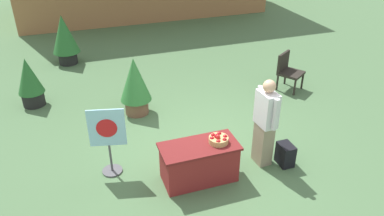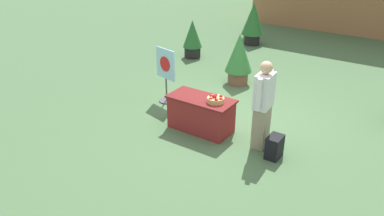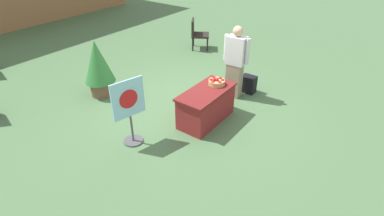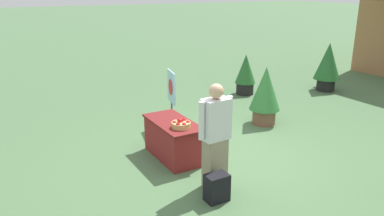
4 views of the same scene
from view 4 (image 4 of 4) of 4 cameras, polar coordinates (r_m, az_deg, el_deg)
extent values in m
plane|color=#4C7047|center=(7.10, 4.14, -7.22)|extent=(120.00, 120.00, 0.00)
cube|color=maroon|center=(6.90, -2.87, -4.97)|extent=(1.25, 0.60, 0.66)
cube|color=maroon|center=(6.77, -2.92, -2.24)|extent=(1.33, 0.64, 0.04)
cylinder|color=tan|center=(6.46, -1.67, -2.59)|extent=(0.33, 0.33, 0.10)
sphere|color=red|center=(6.34, -1.23, -2.58)|extent=(0.08, 0.08, 0.08)
sphere|color=#A30F14|center=(6.44, -0.64, -2.24)|extent=(0.08, 0.08, 0.08)
sphere|color=#A30F14|center=(6.54, -1.17, -1.94)|extent=(0.08, 0.08, 0.08)
sphere|color=red|center=(6.55, -2.03, -1.93)|extent=(0.08, 0.08, 0.08)
sphere|color=red|center=(6.44, -2.71, -2.28)|extent=(0.08, 0.08, 0.08)
sphere|color=#A30F14|center=(6.34, -2.13, -2.59)|extent=(0.08, 0.08, 0.08)
sphere|color=red|center=(6.44, -1.88, -1.95)|extent=(0.08, 0.08, 0.08)
sphere|color=red|center=(6.44, -1.85, -1.96)|extent=(0.08, 0.08, 0.08)
sphere|color=red|center=(6.47, -1.66, -1.87)|extent=(0.08, 0.08, 0.08)
cube|color=gray|center=(5.91, 3.50, -8.32)|extent=(0.26, 0.35, 0.81)
cube|color=silver|center=(5.63, 3.64, -1.70)|extent=(0.29, 0.44, 0.64)
sphere|color=tan|center=(5.49, 3.73, 2.58)|extent=(0.22, 0.22, 0.22)
cylinder|color=silver|center=(5.47, 1.47, -1.96)|extent=(0.09, 0.09, 0.59)
cylinder|color=silver|center=(5.77, 5.71, -0.98)|extent=(0.09, 0.09, 0.59)
cube|color=black|center=(5.63, 3.80, -12.00)|extent=(0.24, 0.34, 0.42)
cylinder|color=#4C4C51|center=(8.47, -3.06, -2.80)|extent=(0.36, 0.36, 0.03)
cylinder|color=#4C4C51|center=(8.37, -3.09, -0.95)|extent=(0.04, 0.04, 0.55)
cube|color=#99D1EA|center=(8.19, -3.16, 3.21)|extent=(0.62, 0.17, 0.71)
cylinder|color=red|center=(8.19, -3.30, 3.20)|extent=(0.34, 0.09, 0.35)
cylinder|color=brown|center=(8.77, 10.89, -1.26)|extent=(0.52, 0.52, 0.35)
cone|color=#337A38|center=(8.58, 11.15, 2.95)|extent=(0.70, 0.70, 0.99)
cylinder|color=black|center=(12.11, 19.68, 3.37)|extent=(0.53, 0.53, 0.36)
cone|color=#28662D|center=(11.96, 20.04, 6.73)|extent=(0.77, 0.77, 1.09)
cylinder|color=black|center=(11.13, 8.05, 2.98)|extent=(0.51, 0.51, 0.34)
cone|color=#28662D|center=(11.00, 8.19, 5.94)|extent=(0.59, 0.59, 0.84)
camera|label=1|loc=(7.81, -48.18, 22.04)|focal=35.00mm
camera|label=2|loc=(3.52, -87.29, 13.03)|focal=35.00mm
camera|label=3|loc=(10.03, -31.65, 18.28)|focal=28.00mm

